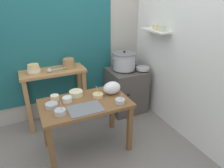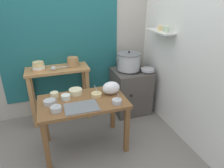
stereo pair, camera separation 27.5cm
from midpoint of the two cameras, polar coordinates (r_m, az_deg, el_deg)
The scene contains 20 objects.
ground_plane at distance 2.96m, azimuth -9.22°, elevation -17.29°, with size 9.00×9.00×0.00m, color gray.
wall_back at distance 3.39m, azimuth -14.69°, elevation 12.45°, with size 4.40×0.12×2.60m.
wall_right at distance 3.12m, azimuth 13.87°, elevation 11.52°, with size 0.30×3.20×2.60m.
prep_table at distance 2.60m, azimuth -10.66°, elevation -7.23°, with size 1.10×0.66×0.72m.
back_shelf_table at distance 3.27m, azimuth -18.42°, elevation 0.06°, with size 0.96×0.40×0.90m.
stove_block at distance 3.58m, azimuth 1.80°, elevation -1.72°, with size 0.60×0.61×0.78m.
steamer_pot at distance 3.38m, azimuth 1.16°, elevation 6.57°, with size 0.44×0.40×0.32m.
clay_pot at distance 3.20m, azimuth -14.70°, elevation 5.67°, with size 0.18×0.18×0.18m.
bowl_stack_enamel at distance 3.15m, azimuth -23.83°, elevation 3.83°, with size 0.19×0.19×0.14m.
ladle at distance 3.10m, azimuth -19.68°, elevation 3.64°, with size 0.30×0.07×0.07m.
serving_tray at distance 2.39m, azimuth -10.91°, elevation -7.04°, with size 0.40×0.28×0.01m, color slate.
plastic_bag at distance 2.66m, azimuth -2.98°, elevation -1.18°, with size 0.24×0.17×0.17m, color white.
wide_pan at distance 3.41m, azimuth 6.53°, elevation 4.38°, with size 0.22×0.22×0.05m, color #B7BABF.
prep_bowl_0 at distance 2.34m, azimuth -17.87°, elevation -7.69°, with size 0.13×0.13×0.18m.
prep_bowl_1 at distance 2.58m, azimuth -15.67°, elevation -4.32°, with size 0.12×0.12×0.07m.
prep_bowl_2 at distance 2.46m, azimuth -0.87°, elevation -4.92°, with size 0.12×0.12×0.16m.
prep_bowl_3 at distance 2.51m, azimuth -19.94°, elevation -5.85°, with size 0.14×0.14×0.06m.
prep_bowl_4 at distance 2.70m, azimuth -13.14°, elevation -2.64°, with size 0.18×0.18×0.07m.
prep_bowl_5 at distance 2.67m, azimuth -18.92°, elevation -3.73°, with size 0.11×0.11×0.07m.
prep_bowl_6 at distance 2.62m, azimuth -7.07°, elevation -3.27°, with size 0.14×0.14×0.18m.
Camera 1 is at (-0.64, -2.12, 1.94)m, focal length 32.01 mm.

